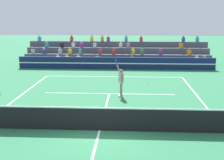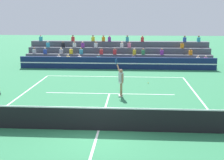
{
  "view_description": "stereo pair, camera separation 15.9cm",
  "coord_description": "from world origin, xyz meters",
  "views": [
    {
      "loc": [
        1.29,
        -12.82,
        5.02
      ],
      "look_at": [
        0.23,
        5.47,
        1.1
      ],
      "focal_mm": 50.0,
      "sensor_mm": 36.0,
      "label": 1
    },
    {
      "loc": [
        1.45,
        -12.81,
        5.02
      ],
      "look_at": [
        0.23,
        5.47,
        1.1
      ],
      "focal_mm": 50.0,
      "sensor_mm": 36.0,
      "label": 2
    }
  ],
  "objects": [
    {
      "name": "ground_plane",
      "position": [
        0.0,
        0.0,
        0.0
      ],
      "size": [
        120.0,
        120.0,
        0.0
      ],
      "primitive_type": "plane",
      "color": "#2D7A4C"
    },
    {
      "name": "court_lines",
      "position": [
        0.0,
        0.0,
        0.0
      ],
      "size": [
        11.1,
        23.9,
        0.01
      ],
      "color": "white",
      "rests_on": "ground"
    },
    {
      "name": "tennis_net",
      "position": [
        0.0,
        0.0,
        0.54
      ],
      "size": [
        12.0,
        0.1,
        1.1
      ],
      "color": "black",
      "rests_on": "ground"
    },
    {
      "name": "sponsor_banner_wall",
      "position": [
        0.0,
        15.42,
        0.55
      ],
      "size": [
        18.0,
        0.26,
        1.1
      ],
      "color": "navy",
      "rests_on": "ground"
    },
    {
      "name": "bleacher_stand",
      "position": [
        -0.01,
        18.59,
        0.84
      ],
      "size": [
        18.24,
        3.8,
        2.83
      ],
      "color": "#4C515B",
      "rests_on": "ground"
    },
    {
      "name": "tennis_player",
      "position": [
        0.75,
        5.81,
        0.98
      ],
      "size": [
        0.61,
        1.25,
        2.29
      ],
      "color": "#9E7051",
      "rests_on": "ground"
    },
    {
      "name": "tennis_ball",
      "position": [
        2.62,
        9.59,
        0.03
      ],
      "size": [
        0.07,
        0.07,
        0.07
      ],
      "primitive_type": "sphere",
      "color": "#C6DB33",
      "rests_on": "ground"
    }
  ]
}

